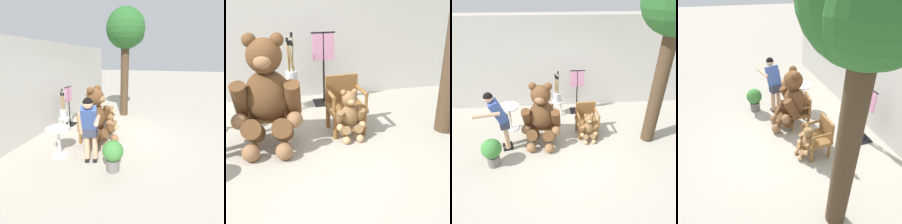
{
  "view_description": "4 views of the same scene",
  "coord_description": "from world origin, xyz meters",
  "views": [
    {
      "loc": [
        -4.73,
        -1.3,
        2.29
      ],
      "look_at": [
        0.34,
        0.25,
        0.64
      ],
      "focal_mm": 28.0,
      "sensor_mm": 36.0,
      "label": 1
    },
    {
      "loc": [
        -0.54,
        -3.73,
        2.24
      ],
      "look_at": [
        0.33,
        0.05,
        0.57
      ],
      "focal_mm": 50.0,
      "sensor_mm": 36.0,
      "label": 2
    },
    {
      "loc": [
        -0.4,
        -4.14,
        3.54
      ],
      "look_at": [
        -0.04,
        0.43,
        0.82
      ],
      "focal_mm": 35.0,
      "sensor_mm": 36.0,
      "label": 3
    },
    {
      "loc": [
        3.96,
        -1.07,
        3.41
      ],
      "look_at": [
        -0.1,
        0.2,
        0.75
      ],
      "focal_mm": 35.0,
      "sensor_mm": 36.0,
      "label": 4
    }
  ],
  "objects": [
    {
      "name": "wooden_chair_right",
      "position": [
        0.57,
        0.65,
        0.46
      ],
      "size": [
        0.6,
        0.56,
        0.86
      ],
      "color": "brown",
      "rests_on": "ground"
    },
    {
      "name": "round_side_table",
      "position": [
        -1.48,
        1.03,
        0.45
      ],
      "size": [
        0.56,
        0.56,
        0.72
      ],
      "color": "white",
      "rests_on": "ground"
    },
    {
      "name": "back_wall",
      "position": [
        0.0,
        2.4,
        1.4
      ],
      "size": [
        10.0,
        0.16,
        2.8
      ],
      "primitive_type": "cube",
      "color": "beige",
      "rests_on": "ground"
    },
    {
      "name": "patio_tree",
      "position": [
        2.2,
        0.24,
        3.17
      ],
      "size": [
        1.52,
        1.45,
        4.05
      ],
      "color": "#473523",
      "rests_on": "ground"
    },
    {
      "name": "ground_plane",
      "position": [
        0.0,
        0.0,
        0.0
      ],
      "size": [
        60.0,
        60.0,
        0.0
      ],
      "primitive_type": "plane",
      "color": "#A8A091"
    },
    {
      "name": "person_visitor",
      "position": [
        -1.55,
        0.17,
        0.92
      ],
      "size": [
        0.71,
        0.63,
        1.55
      ],
      "color": "black",
      "rests_on": "ground"
    },
    {
      "name": "brush_bucket",
      "position": [
        -0.14,
        1.71,
        0.66
      ],
      "size": [
        0.22,
        0.22,
        0.94
      ],
      "color": "silver",
      "rests_on": "white_stool"
    },
    {
      "name": "white_stool",
      "position": [
        -0.14,
        1.72,
        0.36
      ],
      "size": [
        0.34,
        0.34,
        0.46
      ],
      "color": "silver",
      "rests_on": "ground"
    },
    {
      "name": "teddy_bear_large",
      "position": [
        -0.59,
        0.39,
        0.78
      ],
      "size": [
        0.98,
        0.96,
        1.6
      ],
      "color": "brown",
      "rests_on": "ground"
    },
    {
      "name": "potted_plant",
      "position": [
        -1.68,
        -0.38,
        0.4
      ],
      "size": [
        0.44,
        0.44,
        0.68
      ],
      "color": "slate",
      "rests_on": "ground"
    },
    {
      "name": "teddy_bear_small",
      "position": [
        0.58,
        0.37,
        0.37
      ],
      "size": [
        0.46,
        0.44,
        0.76
      ],
      "color": "olive",
      "rests_on": "ground"
    },
    {
      "name": "wooden_chair_left",
      "position": [
        -0.57,
        0.65,
        0.46
      ],
      "size": [
        0.62,
        0.59,
        0.86
      ],
      "color": "brown",
      "rests_on": "ground"
    },
    {
      "name": "clothing_display_stand",
      "position": [
        0.47,
        1.87,
        0.72
      ],
      "size": [
        0.44,
        0.4,
        1.36
      ],
      "color": "black",
      "rests_on": "ground"
    }
  ]
}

